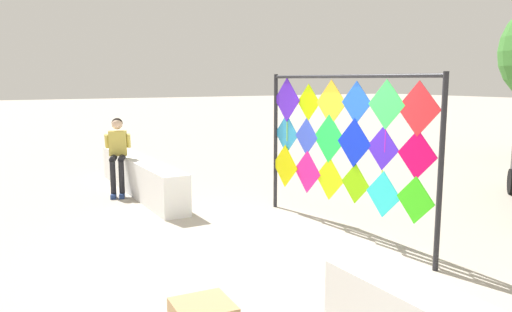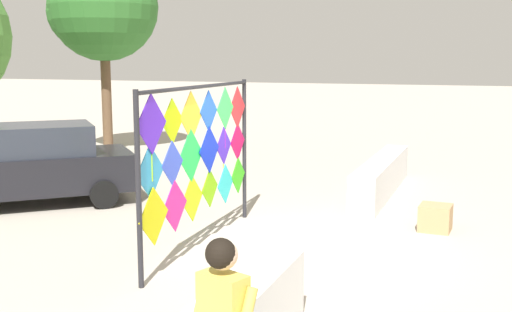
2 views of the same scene
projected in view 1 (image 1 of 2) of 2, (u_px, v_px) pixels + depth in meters
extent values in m
plane|color=#ADA393|center=(272.00, 252.00, 6.98)|extent=(120.00, 120.00, 0.00)
cube|color=white|center=(140.00, 176.00, 10.50)|extent=(4.46, 0.50, 0.75)
cylinder|color=#232328|center=(276.00, 142.00, 9.29)|extent=(0.07, 0.07, 2.48)
cylinder|color=#232328|center=(441.00, 174.00, 6.12)|extent=(0.07, 0.07, 2.48)
cylinder|color=#232328|center=(343.00, 76.00, 7.53)|extent=(3.72, 0.14, 0.06)
cube|color=#DDD707|center=(285.00, 166.00, 9.05)|extent=(0.77, 0.03, 0.77)
cube|color=#ED1B8C|center=(307.00, 172.00, 8.52)|extent=(0.73, 0.03, 0.73)
cube|color=#C9E70E|center=(329.00, 179.00, 8.03)|extent=(0.69, 0.03, 0.69)
cube|color=#79CD0A|center=(355.00, 184.00, 7.49)|extent=(0.61, 0.03, 0.61)
cube|color=#26D8DE|center=(383.00, 194.00, 6.98)|extent=(0.66, 0.03, 0.66)
cube|color=#34D515|center=(415.00, 200.00, 6.48)|extent=(0.63, 0.03, 0.63)
cube|color=#2A97D5|center=(286.00, 134.00, 8.98)|extent=(0.71, 0.03, 0.71)
cube|color=blue|center=(306.00, 137.00, 8.46)|extent=(0.63, 0.03, 0.63)
cylinder|color=yellow|center=(307.00, 161.00, 8.53)|extent=(0.02, 0.02, 0.20)
cube|color=#1EEB4B|center=(329.00, 139.00, 7.95)|extent=(0.78, 0.03, 0.78)
cylinder|color=#E516B7|center=(329.00, 171.00, 8.04)|extent=(0.02, 0.02, 0.28)
cube|color=#0B26DA|center=(354.00, 143.00, 7.42)|extent=(0.73, 0.03, 0.73)
cube|color=#421FD7|center=(383.00, 148.00, 6.92)|extent=(0.61, 0.03, 0.61)
cylinder|color=#BDE516|center=(382.00, 177.00, 6.99)|extent=(0.02, 0.02, 0.21)
cube|color=#D4044E|center=(417.00, 155.00, 6.40)|extent=(0.65, 0.03, 0.65)
cylinder|color=#16E59C|center=(416.00, 188.00, 6.47)|extent=(0.02, 0.02, 0.21)
cube|color=#521FDC|center=(287.00, 100.00, 8.86)|extent=(0.78, 0.03, 0.78)
cylinder|color=#ADE516|center=(287.00, 131.00, 8.95)|extent=(0.02, 0.02, 0.35)
cube|color=#B9E706|center=(308.00, 102.00, 8.35)|extent=(0.62, 0.03, 0.62)
cube|color=yellow|center=(331.00, 103.00, 7.84)|extent=(0.73, 0.03, 0.73)
cube|color=blue|center=(356.00, 103.00, 7.32)|extent=(0.63, 0.03, 0.63)
cube|color=#39ED5B|center=(386.00, 105.00, 6.79)|extent=(0.68, 0.03, 0.68)
cylinder|color=#E516BD|center=(385.00, 141.00, 6.87)|extent=(0.02, 0.02, 0.32)
cube|color=red|center=(418.00, 109.00, 6.32)|extent=(0.71, 0.03, 0.71)
cylinder|color=#16E5DD|center=(417.00, 145.00, 6.40)|extent=(0.02, 0.02, 0.23)
cylinder|color=black|center=(113.00, 180.00, 10.14)|extent=(0.11, 0.11, 0.75)
cylinder|color=black|center=(113.00, 159.00, 10.28)|extent=(0.43, 0.26, 0.13)
cube|color=navy|center=(113.00, 196.00, 10.14)|extent=(0.26, 0.17, 0.09)
cylinder|color=black|center=(122.00, 179.00, 10.17)|extent=(0.11, 0.11, 0.75)
cylinder|color=black|center=(122.00, 158.00, 10.31)|extent=(0.43, 0.26, 0.13)
cube|color=navy|center=(122.00, 196.00, 10.17)|extent=(0.26, 0.17, 0.09)
cube|color=gold|center=(118.00, 143.00, 10.45)|extent=(0.31, 0.40, 0.52)
sphere|color=#DBB293|center=(117.00, 124.00, 10.39)|extent=(0.22, 0.22, 0.22)
sphere|color=black|center=(117.00, 123.00, 10.41)|extent=(0.22, 0.22, 0.22)
cylinder|color=gold|center=(107.00, 141.00, 10.39)|extent=(0.19, 0.13, 0.31)
cylinder|color=gold|center=(129.00, 141.00, 10.47)|extent=(0.19, 0.13, 0.31)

